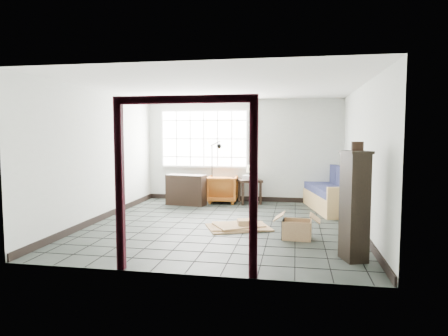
% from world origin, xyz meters
% --- Properties ---
extents(ground, '(5.50, 5.50, 0.00)m').
position_xyz_m(ground, '(0.00, 0.00, 0.00)').
color(ground, black).
rests_on(ground, ground).
extents(room_shell, '(5.02, 5.52, 2.61)m').
position_xyz_m(room_shell, '(0.00, 0.03, 1.68)').
color(room_shell, silver).
rests_on(room_shell, ground).
extents(window_panel, '(2.32, 0.08, 1.52)m').
position_xyz_m(window_panel, '(-1.00, 2.70, 1.60)').
color(window_panel, silver).
rests_on(window_panel, ground).
extents(doorway_trim, '(1.80, 0.08, 2.20)m').
position_xyz_m(doorway_trim, '(0.00, -2.70, 1.38)').
color(doorway_trim, black).
rests_on(doorway_trim, ground).
extents(futon_sofa, '(1.28, 2.33, 0.98)m').
position_xyz_m(futon_sofa, '(2.22, 1.93, 0.35)').
color(futon_sofa, '#AB884D').
rests_on(futon_sofa, ground).
extents(armchair, '(0.77, 0.72, 0.75)m').
position_xyz_m(armchair, '(-0.46, 2.40, 0.38)').
color(armchair, '#985916').
rests_on(armchair, ground).
extents(side_table, '(0.70, 0.70, 0.60)m').
position_xyz_m(side_table, '(0.23, 2.40, 0.50)').
color(side_table, black).
rests_on(side_table, ground).
extents(table_lamp, '(0.23, 0.23, 0.36)m').
position_xyz_m(table_lamp, '(0.26, 2.34, 0.85)').
color(table_lamp, black).
rests_on(table_lamp, side_table).
extents(projector, '(0.31, 0.27, 0.09)m').
position_xyz_m(projector, '(0.19, 2.46, 0.65)').
color(projector, silver).
rests_on(projector, side_table).
extents(floor_lamp, '(0.41, 0.33, 1.56)m').
position_xyz_m(floor_lamp, '(-0.63, 2.34, 0.83)').
color(floor_lamp, black).
rests_on(floor_lamp, ground).
extents(console_shelf, '(1.00, 0.51, 0.74)m').
position_xyz_m(console_shelf, '(-1.27, 1.92, 0.37)').
color(console_shelf, black).
rests_on(console_shelf, ground).
extents(tall_shelf, '(0.43, 0.49, 1.51)m').
position_xyz_m(tall_shelf, '(2.14, -1.80, 0.77)').
color(tall_shelf, black).
rests_on(tall_shelf, ground).
extents(pot, '(0.18, 0.18, 0.12)m').
position_xyz_m(pot, '(2.17, -1.73, 1.57)').
color(pot, black).
rests_on(pot, tall_shelf).
extents(open_box, '(0.78, 0.42, 0.43)m').
position_xyz_m(open_box, '(1.38, -0.79, 0.16)').
color(open_box, '#9F6B4D').
rests_on(open_box, ground).
extents(cardboard_pile, '(1.34, 1.17, 0.16)m').
position_xyz_m(cardboard_pile, '(0.34, -0.23, 0.04)').
color(cardboard_pile, '#9F6B4D').
rests_on(cardboard_pile, ground).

